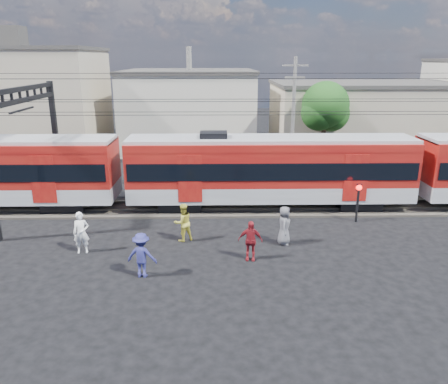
{
  "coord_description": "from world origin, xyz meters",
  "views": [
    {
      "loc": [
        0.52,
        -16.07,
        8.45
      ],
      "look_at": [
        0.91,
        5.0,
        1.92
      ],
      "focal_mm": 35.0,
      "sensor_mm": 36.0,
      "label": 1
    }
  ],
  "objects_px": {
    "pedestrian_c": "(142,255)",
    "pedestrian_a": "(81,233)",
    "commuter_train": "(274,168)",
    "crossing_signal": "(358,196)"
  },
  "relations": [
    {
      "from": "pedestrian_c",
      "to": "pedestrian_a",
      "type": "bearing_deg",
      "value": -27.3
    },
    {
      "from": "commuter_train",
      "to": "pedestrian_a",
      "type": "relative_size",
      "value": 26.44
    },
    {
      "from": "pedestrian_a",
      "to": "crossing_signal",
      "type": "xyz_separation_m",
      "value": [
        13.52,
        3.56,
        0.52
      ]
    },
    {
      "from": "pedestrian_c",
      "to": "crossing_signal",
      "type": "xyz_separation_m",
      "value": [
        10.45,
        5.88,
        0.54
      ]
    },
    {
      "from": "pedestrian_a",
      "to": "crossing_signal",
      "type": "bearing_deg",
      "value": 3.67
    },
    {
      "from": "commuter_train",
      "to": "pedestrian_a",
      "type": "xyz_separation_m",
      "value": [
        -9.32,
        -5.9,
        -1.45
      ]
    },
    {
      "from": "pedestrian_a",
      "to": "crossing_signal",
      "type": "distance_m",
      "value": 13.99
    },
    {
      "from": "commuter_train",
      "to": "pedestrian_c",
      "type": "distance_m",
      "value": 10.44
    },
    {
      "from": "commuter_train",
      "to": "crossing_signal",
      "type": "relative_size",
      "value": 23.78
    },
    {
      "from": "pedestrian_c",
      "to": "crossing_signal",
      "type": "height_order",
      "value": "crossing_signal"
    }
  ]
}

